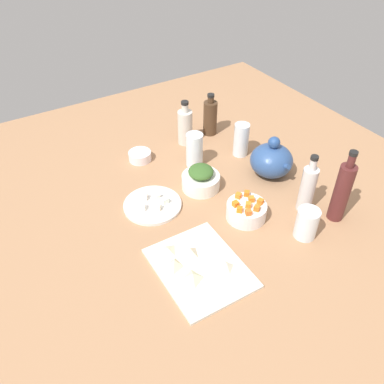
# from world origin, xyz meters

# --- Properties ---
(tabletop) EXTENTS (1.90, 1.90, 0.03)m
(tabletop) POSITION_xyz_m (0.00, 0.00, 0.01)
(tabletop) COLOR #A37652
(tabletop) RESTS_ON ground
(cutting_board) EXTENTS (0.31, 0.25, 0.01)m
(cutting_board) POSITION_xyz_m (0.27, -0.14, 0.03)
(cutting_board) COLOR silver
(cutting_board) RESTS_ON tabletop
(plate_tofu) EXTENTS (0.20, 0.20, 0.01)m
(plate_tofu) POSITION_xyz_m (-0.06, -0.13, 0.04)
(plate_tofu) COLOR white
(plate_tofu) RESTS_ON tabletop
(bowl_greens) EXTENTS (0.14, 0.14, 0.05)m
(bowl_greens) POSITION_xyz_m (-0.06, 0.07, 0.06)
(bowl_greens) COLOR white
(bowl_greens) RESTS_ON tabletop
(bowl_carrots) EXTENTS (0.14, 0.14, 0.06)m
(bowl_carrots) POSITION_xyz_m (0.16, 0.12, 0.06)
(bowl_carrots) COLOR white
(bowl_carrots) RESTS_ON tabletop
(bowl_small_side) EXTENTS (0.09, 0.09, 0.04)m
(bowl_small_side) POSITION_xyz_m (-0.34, -0.04, 0.05)
(bowl_small_side) COLOR white
(bowl_small_side) RESTS_ON tabletop
(teapot) EXTENTS (0.18, 0.16, 0.17)m
(teapot) POSITION_xyz_m (0.01, 0.35, 0.09)
(teapot) COLOR #2D4D83
(teapot) RESTS_ON tabletop
(bottle_0) EXTENTS (0.05, 0.05, 0.27)m
(bottle_0) POSITION_xyz_m (0.32, 0.38, 0.14)
(bottle_0) COLOR #552423
(bottle_0) RESTS_ON tabletop
(bottle_1) EXTENTS (0.06, 0.06, 0.19)m
(bottle_1) POSITION_xyz_m (-0.36, 0.19, 0.11)
(bottle_1) COLOR beige
(bottle_1) RESTS_ON tabletop
(bottle_2) EXTENTS (0.06, 0.06, 0.19)m
(bottle_2) POSITION_xyz_m (-0.36, 0.32, 0.11)
(bottle_2) COLOR #493220
(bottle_2) RESTS_ON tabletop
(bottle_3) EXTENTS (0.05, 0.05, 0.22)m
(bottle_3) POSITION_xyz_m (0.23, 0.32, 0.12)
(bottle_3) COLOR silver
(bottle_3) RESTS_ON tabletop
(drinking_glass_0) EXTENTS (0.07, 0.07, 0.14)m
(drinking_glass_0) POSITION_xyz_m (-0.20, 0.13, 0.10)
(drinking_glass_0) COLOR white
(drinking_glass_0) RESTS_ON tabletop
(drinking_glass_1) EXTENTS (0.06, 0.06, 0.14)m
(drinking_glass_1) POSITION_xyz_m (-0.16, 0.33, 0.10)
(drinking_glass_1) COLOR white
(drinking_glass_1) RESTS_ON tabletop
(drinking_glass_2) EXTENTS (0.07, 0.07, 0.11)m
(drinking_glass_2) POSITION_xyz_m (0.33, 0.23, 0.08)
(drinking_glass_2) COLOR white
(drinking_glass_2) RESTS_ON tabletop
(carrot_cube_0) EXTENTS (0.02, 0.02, 0.02)m
(carrot_cube_0) POSITION_xyz_m (0.14, 0.08, 0.09)
(carrot_cube_0) COLOR orange
(carrot_cube_0) RESTS_ON bowl_carrots
(carrot_cube_1) EXTENTS (0.02, 0.02, 0.02)m
(carrot_cube_1) POSITION_xyz_m (0.20, 0.09, 0.09)
(carrot_cube_1) COLOR orange
(carrot_cube_1) RESTS_ON bowl_carrots
(carrot_cube_2) EXTENTS (0.02, 0.02, 0.02)m
(carrot_cube_2) POSITION_xyz_m (0.20, 0.13, 0.09)
(carrot_cube_2) COLOR orange
(carrot_cube_2) RESTS_ON bowl_carrots
(carrot_cube_3) EXTENTS (0.02, 0.02, 0.02)m
(carrot_cube_3) POSITION_xyz_m (0.18, 0.16, 0.09)
(carrot_cube_3) COLOR orange
(carrot_cube_3) RESTS_ON bowl_carrots
(carrot_cube_4) EXTENTS (0.02, 0.02, 0.02)m
(carrot_cube_4) POSITION_xyz_m (0.11, 0.11, 0.09)
(carrot_cube_4) COLOR orange
(carrot_cube_4) RESTS_ON bowl_carrots
(carrot_cube_5) EXTENTS (0.03, 0.03, 0.02)m
(carrot_cube_5) POSITION_xyz_m (0.17, 0.11, 0.09)
(carrot_cube_5) COLOR orange
(carrot_cube_5) RESTS_ON bowl_carrots
(carrot_cube_6) EXTENTS (0.02, 0.02, 0.02)m
(carrot_cube_6) POSITION_xyz_m (0.15, 0.14, 0.09)
(carrot_cube_6) COLOR orange
(carrot_cube_6) RESTS_ON bowl_carrots
(carrot_cube_7) EXTENTS (0.03, 0.03, 0.02)m
(carrot_cube_7) POSITION_xyz_m (0.12, 0.15, 0.09)
(carrot_cube_7) COLOR orange
(carrot_cube_7) RESTS_ON bowl_carrots
(carrot_cube_8) EXTENTS (0.03, 0.03, 0.02)m
(carrot_cube_8) POSITION_xyz_m (0.17, 0.08, 0.09)
(carrot_cube_8) COLOR orange
(carrot_cube_8) RESTS_ON bowl_carrots
(chopped_greens_mound) EXTENTS (0.13, 0.13, 0.04)m
(chopped_greens_mound) POSITION_xyz_m (-0.06, 0.07, 0.10)
(chopped_greens_mound) COLOR #375E27
(chopped_greens_mound) RESTS_ON bowl_greens
(tofu_cube_0) EXTENTS (0.02, 0.02, 0.02)m
(tofu_cube_0) POSITION_xyz_m (-0.04, -0.09, 0.05)
(tofu_cube_0) COLOR white
(tofu_cube_0) RESTS_ON plate_tofu
(tofu_cube_1) EXTENTS (0.03, 0.03, 0.02)m
(tofu_cube_1) POSITION_xyz_m (-0.05, -0.17, 0.05)
(tofu_cube_1) COLOR white
(tofu_cube_1) RESTS_ON plate_tofu
(tofu_cube_2) EXTENTS (0.03, 0.03, 0.02)m
(tofu_cube_2) POSITION_xyz_m (-0.07, -0.10, 0.05)
(tofu_cube_2) COLOR silver
(tofu_cube_2) RESTS_ON plate_tofu
(tofu_cube_3) EXTENTS (0.03, 0.03, 0.02)m
(tofu_cube_3) POSITION_xyz_m (-0.02, -0.13, 0.05)
(tofu_cube_3) COLOR #FBEBCD
(tofu_cube_3) RESTS_ON plate_tofu
(tofu_cube_4) EXTENTS (0.03, 0.03, 0.02)m
(tofu_cube_4) POSITION_xyz_m (-0.09, -0.14, 0.05)
(tofu_cube_4) COLOR white
(tofu_cube_4) RESTS_ON plate_tofu
(dumpling_0) EXTENTS (0.06, 0.06, 0.03)m
(dumpling_0) POSITION_xyz_m (0.23, -0.20, 0.05)
(dumpling_0) COLOR beige
(dumpling_0) RESTS_ON cutting_board
(dumpling_1) EXTENTS (0.07, 0.06, 0.02)m
(dumpling_1) POSITION_xyz_m (0.30, -0.18, 0.05)
(dumpling_1) COLOR beige
(dumpling_1) RESTS_ON cutting_board
(dumpling_2) EXTENTS (0.05, 0.05, 0.02)m
(dumpling_2) POSITION_xyz_m (0.31, -0.07, 0.05)
(dumpling_2) COLOR beige
(dumpling_2) RESTS_ON cutting_board
(dumpling_3) EXTENTS (0.06, 0.06, 0.03)m
(dumpling_3) POSITION_xyz_m (0.21, -0.14, 0.05)
(dumpling_3) COLOR beige
(dumpling_3) RESTS_ON cutting_board
(dumpling_4) EXTENTS (0.06, 0.07, 0.02)m
(dumpling_4) POSITION_xyz_m (0.17, -0.19, 0.05)
(dumpling_4) COLOR beige
(dumpling_4) RESTS_ON cutting_board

